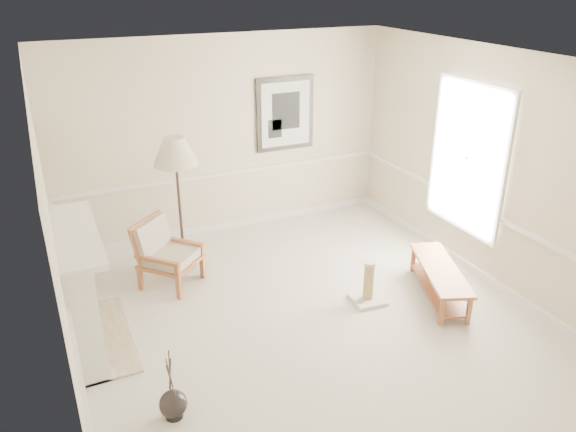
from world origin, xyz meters
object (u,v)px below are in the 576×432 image
(floor_lamp, at_px, (175,155))
(bench, at_px, (440,277))
(floor_vase, at_px, (173,405))
(scratching_post, at_px, (368,289))
(armchair, at_px, (164,250))

(floor_lamp, height_order, bench, floor_lamp)
(floor_vase, xyz_separation_m, bench, (3.46, 0.67, 0.12))
(bench, height_order, scratching_post, scratching_post)
(floor_vase, distance_m, armchair, 2.45)
(scratching_post, bearing_deg, floor_vase, -160.69)
(floor_vase, relative_size, floor_lamp, 0.42)
(armchair, bearing_deg, floor_vase, -144.76)
(floor_vase, xyz_separation_m, scratching_post, (2.61, 0.91, 0.03))
(floor_vase, height_order, floor_lamp, floor_lamp)
(armchair, xyz_separation_m, bench, (2.97, -1.71, -0.20))
(floor_vase, bearing_deg, bench, 10.92)
(floor_vase, distance_m, scratching_post, 2.76)
(floor_lamp, relative_size, bench, 1.27)
(floor_lamp, bearing_deg, armchair, -134.16)
(scratching_post, bearing_deg, floor_lamp, 134.69)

